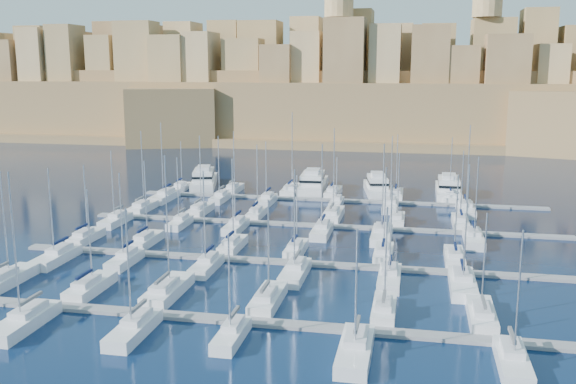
% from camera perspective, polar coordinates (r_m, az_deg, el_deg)
% --- Properties ---
extents(ground, '(600.00, 600.00, 0.00)m').
position_cam_1_polar(ground, '(103.19, 2.11, -4.45)').
color(ground, black).
rests_on(ground, ground).
extents(pontoon_near, '(84.00, 2.00, 0.40)m').
position_cam_1_polar(pontoon_near, '(71.58, -2.40, -11.52)').
color(pontoon_near, slate).
rests_on(pontoon_near, ground).
extents(pontoon_mid_near, '(84.00, 2.00, 0.40)m').
position_cam_1_polar(pontoon_mid_near, '(91.80, 0.89, -6.31)').
color(pontoon_mid_near, slate).
rests_on(pontoon_mid_near, ground).
extents(pontoon_mid_far, '(84.00, 2.00, 0.40)m').
position_cam_1_polar(pontoon_mid_far, '(112.68, 2.93, -3.00)').
color(pontoon_mid_far, slate).
rests_on(pontoon_mid_far, ground).
extents(pontoon_far, '(84.00, 2.00, 0.40)m').
position_cam_1_polar(pontoon_far, '(133.93, 4.32, -0.73)').
color(pontoon_far, slate).
rests_on(pontoon_far, ground).
extents(sailboat_0, '(3.06, 10.19, 15.11)m').
position_cam_1_polar(sailboat_0, '(90.89, -23.77, -7.11)').
color(sailboat_0, silver).
rests_on(sailboat_0, ground).
extents(sailboat_1, '(2.79, 9.31, 13.32)m').
position_cam_1_polar(sailboat_1, '(84.36, -17.18, -8.05)').
color(sailboat_1, silver).
rests_on(sailboat_1, ground).
extents(sailboat_2, '(3.18, 10.59, 17.66)m').
position_cam_1_polar(sailboat_2, '(80.75, -10.66, -8.57)').
color(sailboat_2, silver).
rests_on(sailboat_2, ground).
extents(sailboat_3, '(2.88, 9.62, 12.94)m').
position_cam_1_polar(sailboat_3, '(76.64, -1.82, -9.50)').
color(sailboat_3, silver).
rests_on(sailboat_3, ground).
extents(sailboat_4, '(2.58, 8.61, 12.81)m').
position_cam_1_polar(sailboat_4, '(74.45, 8.54, -10.28)').
color(sailboat_4, silver).
rests_on(sailboat_4, ground).
extents(sailboat_5, '(2.85, 9.49, 12.48)m').
position_cam_1_polar(sailboat_5, '(75.20, 16.82, -10.42)').
color(sailboat_5, silver).
rests_on(sailboat_5, ground).
extents(sailboat_7, '(3.06, 10.19, 17.49)m').
position_cam_1_polar(sailboat_7, '(75.92, -22.37, -10.56)').
color(sailboat_7, silver).
rests_on(sailboat_7, ground).
extents(sailboat_8, '(2.78, 9.25, 14.15)m').
position_cam_1_polar(sailboat_8, '(70.45, -13.53, -11.74)').
color(sailboat_8, silver).
rests_on(sailboat_8, ground).
extents(sailboat_9, '(2.35, 7.82, 11.74)m').
position_cam_1_polar(sailboat_9, '(67.59, -5.04, -12.50)').
color(sailboat_9, silver).
rests_on(sailboat_9, ground).
extents(sailboat_10, '(3.08, 10.28, 13.34)m').
position_cam_1_polar(sailboat_10, '(64.27, 6.01, -13.79)').
color(sailboat_10, silver).
rests_on(sailboat_10, ground).
extents(sailboat_11, '(2.72, 9.07, 13.79)m').
position_cam_1_polar(sailboat_11, '(65.32, 19.34, -13.97)').
color(sailboat_11, silver).
rests_on(sailboat_11, ground).
extents(sailboat_12, '(2.56, 8.55, 12.58)m').
position_cam_1_polar(sailboat_12, '(108.24, -17.51, -3.83)').
color(sailboat_12, silver).
rests_on(sailboat_12, ground).
extents(sailboat_13, '(2.61, 8.71, 13.61)m').
position_cam_1_polar(sailboat_13, '(103.82, -12.51, -4.19)').
color(sailboat_13, silver).
rests_on(sailboat_13, ground).
extents(sailboat_14, '(2.62, 8.72, 14.33)m').
position_cam_1_polar(sailboat_14, '(99.04, -4.95, -4.71)').
color(sailboat_14, silver).
rests_on(sailboat_14, ground).
extents(sailboat_15, '(2.51, 8.36, 12.17)m').
position_cam_1_polar(sailboat_15, '(96.63, 0.71, -5.09)').
color(sailboat_15, silver).
rests_on(sailboat_15, ground).
extents(sailboat_16, '(2.65, 8.83, 13.76)m').
position_cam_1_polar(sailboat_16, '(95.40, 8.48, -5.42)').
color(sailboat_16, silver).
rests_on(sailboat_16, ground).
extents(sailboat_17, '(2.70, 9.00, 12.99)m').
position_cam_1_polar(sailboat_17, '(95.59, 14.57, -5.63)').
color(sailboat_17, silver).
rests_on(sailboat_17, ground).
extents(sailboat_18, '(2.92, 9.73, 14.14)m').
position_cam_1_polar(sailboat_18, '(98.52, -19.87, -5.44)').
color(sailboat_18, silver).
rests_on(sailboat_18, ground).
extents(sailboat_19, '(2.48, 8.26, 13.60)m').
position_cam_1_polar(sailboat_19, '(94.34, -14.28, -5.84)').
color(sailboat_19, silver).
rests_on(sailboat_19, ground).
extents(sailboat_20, '(2.59, 8.63, 14.37)m').
position_cam_1_polar(sailboat_20, '(89.69, -7.23, -6.47)').
color(sailboat_20, silver).
rests_on(sailboat_20, ground).
extents(sailboat_21, '(2.92, 9.72, 15.02)m').
position_cam_1_polar(sailboat_21, '(86.13, 0.64, -7.12)').
color(sailboat_21, silver).
rests_on(sailboat_21, ground).
extents(sailboat_22, '(2.82, 9.40, 13.43)m').
position_cam_1_polar(sailboat_22, '(84.98, 9.00, -7.53)').
color(sailboat_22, silver).
rests_on(sailboat_22, ground).
extents(sailboat_23, '(3.17, 10.56, 16.40)m').
position_cam_1_polar(sailboat_23, '(84.63, 15.25, -7.85)').
color(sailboat_23, silver).
rests_on(sailboat_23, ground).
extents(sailboat_24, '(2.70, 8.99, 15.84)m').
position_cam_1_polar(sailboat_24, '(127.56, -12.78, -1.33)').
color(sailboat_24, silver).
rests_on(sailboat_24, ground).
extents(sailboat_25, '(2.75, 9.16, 15.16)m').
position_cam_1_polar(sailboat_25, '(123.38, -7.80, -1.57)').
color(sailboat_25, silver).
rests_on(sailboat_25, ground).
extents(sailboat_26, '(2.42, 8.06, 13.84)m').
position_cam_1_polar(sailboat_26, '(119.70, -2.79, -1.89)').
color(sailboat_26, silver).
rests_on(sailboat_26, ground).
extents(sailboat_27, '(3.18, 10.62, 15.80)m').
position_cam_1_polar(sailboat_27, '(118.33, 4.00, -2.04)').
color(sailboat_27, silver).
rests_on(sailboat_27, ground).
extents(sailboat_28, '(2.53, 8.43, 12.92)m').
position_cam_1_polar(sailboat_28, '(116.42, 9.69, -2.42)').
color(sailboat_28, silver).
rests_on(sailboat_28, ground).
extents(sailboat_29, '(2.72, 9.06, 13.60)m').
position_cam_1_polar(sailboat_29, '(116.97, 15.06, -2.58)').
color(sailboat_29, silver).
rests_on(sailboat_29, ground).
extents(sailboat_30, '(2.67, 8.90, 13.52)m').
position_cam_1_polar(sailboat_30, '(118.30, -15.05, -2.42)').
color(sailboat_30, silver).
rests_on(sailboat_30, ground).
extents(sailboat_31, '(2.34, 7.80, 12.64)m').
position_cam_1_polar(sailboat_31, '(114.07, -9.58, -2.70)').
color(sailboat_31, silver).
rests_on(sailboat_31, ground).
extents(sailboat_32, '(2.66, 8.85, 14.01)m').
position_cam_1_polar(sailboat_32, '(110.38, -4.65, -3.04)').
color(sailboat_32, silver).
rests_on(sailboat_32, ground).
extents(sailboat_33, '(2.80, 9.35, 15.66)m').
position_cam_1_polar(sailboat_33, '(107.08, 3.03, -3.45)').
color(sailboat_33, silver).
rests_on(sailboat_33, ground).
extents(sailboat_34, '(3.19, 10.64, 16.01)m').
position_cam_1_polar(sailboat_34, '(105.54, 8.34, -3.77)').
color(sailboat_34, silver).
rests_on(sailboat_34, ground).
extents(sailboat_35, '(2.93, 9.76, 14.27)m').
position_cam_1_polar(sailboat_35, '(106.27, 16.17, -4.01)').
color(sailboat_35, silver).
rests_on(sailboat_35, ground).
extents(sailboat_36, '(2.31, 7.70, 11.35)m').
position_cam_1_polar(sailboat_36, '(146.97, -9.47, 0.42)').
color(sailboat_36, silver).
rests_on(sailboat_36, ground).
extents(sailboat_37, '(2.58, 8.60, 13.82)m').
position_cam_1_polar(sailboat_37, '(143.54, -4.86, 0.29)').
color(sailboat_37, silver).
rests_on(sailboat_37, ground).
extents(sailboat_38, '(3.23, 10.77, 18.13)m').
position_cam_1_polar(sailboat_38, '(141.53, 0.31, 0.20)').
color(sailboat_38, silver).
rests_on(sailboat_38, ground).
extents(sailboat_39, '(2.93, 9.77, 14.90)m').
position_cam_1_polar(sailboat_39, '(139.60, 4.03, -0.00)').
color(sailboat_39, silver).
rests_on(sailboat_39, ground).
extents(sailboat_40, '(2.90, 9.67, 13.86)m').
position_cam_1_polar(sailboat_40, '(138.53, 9.56, -0.22)').
color(sailboat_40, silver).
rests_on(sailboat_40, ground).
extents(sailboat_41, '(2.73, 9.11, 13.51)m').
position_cam_1_polar(sailboat_41, '(138.39, 14.17, -0.42)').
color(sailboat_41, silver).
rests_on(sailboat_41, ground).
extents(sailboat_42, '(3.18, 10.59, 16.63)m').
position_cam_1_polar(sailboat_42, '(136.85, -10.91, -0.40)').
color(sailboat_42, silver).
rests_on(sailboat_42, ground).
extents(sailboat_43, '(2.44, 8.14, 14.00)m').
position_cam_1_polar(sailboat_43, '(134.00, -6.06, -0.52)').
color(sailboat_43, silver).
rests_on(sailboat_43, ground).
extents(sailboat_44, '(2.64, 8.79, 13.13)m').
position_cam_1_polar(sailboat_44, '(131.08, -1.90, -0.73)').
color(sailboat_44, silver).
rests_on(sailboat_44, ground).
extents(sailboat_45, '(2.31, 7.70, 10.34)m').
position_cam_1_polar(sailboat_45, '(129.15, 4.34, -0.95)').
color(sailboat_45, silver).
rests_on(sailboat_45, ground).
extents(sailboat_46, '(2.94, 9.81, 14.85)m').
position_cam_1_polar(sailboat_46, '(127.29, 9.09, -1.21)').
color(sailboat_46, silver).
rests_on(sailboat_46, ground).
extents(sailboat_47, '(3.26, 10.87, 17.26)m').
position_cam_1_polar(sailboat_47, '(127.06, 15.50, -1.50)').
color(sailboat_47, silver).
rests_on(sailboat_47, ground).
extents(motor_yacht_a, '(9.39, 18.08, 5.25)m').
position_cam_1_polar(motor_yacht_a, '(150.25, -7.48, 1.11)').
color(motor_yacht_a, silver).
rests_on(motor_yacht_a, ground).
extents(motor_yacht_b, '(6.57, 18.66, 5.25)m').
position_cam_1_polar(motor_yacht_b, '(144.58, 2.22, 0.80)').
color(motor_yacht_b, silver).
rests_on(motor_yacht_b, ground).
extents(motor_yacht_c, '(7.04, 15.90, 5.25)m').
position_cam_1_polar(motor_yacht_c, '(141.62, 7.92, 0.48)').
color(motor_yacht_c, silver).
rests_on(motor_yacht_c, ground).
extents(motor_yacht_d, '(5.18, 16.97, 5.25)m').
position_cam_1_polar(motor_yacht_d, '(142.32, 14.07, 0.30)').
color(motor_yacht_d, silver).
rests_on(motor_yacht_d, ground).
extents(fortified_city, '(460.00, 108.95, 59.52)m').
position_cam_1_polar(fortified_city, '(254.19, 7.83, 8.16)').
color(fortified_city, brown).
rests_on(fortified_city, ground).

